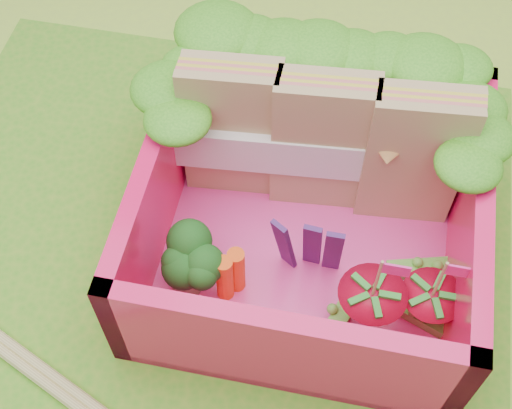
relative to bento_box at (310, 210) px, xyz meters
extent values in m
plane|color=#B1DE3E|center=(-0.44, -0.20, -0.31)|extent=(14.00, 14.00, 0.00)
cube|color=#51A324|center=(-0.44, -0.20, -0.29)|extent=(2.60, 2.60, 0.03)
cube|color=#FF41A2|center=(0.00, 0.00, -0.25)|extent=(1.30, 1.30, 0.05)
cube|color=#FF155B|center=(0.00, 0.61, 0.00)|extent=(1.30, 0.07, 0.55)
cube|color=#FF155B|center=(0.00, -0.62, 0.00)|extent=(1.30, 0.07, 0.55)
cube|color=#FF155B|center=(-0.61, 0.00, 0.00)|extent=(0.07, 1.30, 0.55)
cube|color=#FF155B|center=(0.61, 0.00, 0.00)|extent=(0.07, 1.30, 0.55)
ellipsoid|color=#2E8A19|center=(-0.50, 0.58, 0.33)|extent=(0.30, 0.30, 0.11)
ellipsoid|color=#2E8A19|center=(-0.36, 0.58, 0.33)|extent=(0.30, 0.30, 0.11)
ellipsoid|color=#2E8A19|center=(-0.21, 0.58, 0.33)|extent=(0.30, 0.30, 0.11)
ellipsoid|color=#2E8A19|center=(-0.07, 0.58, 0.33)|extent=(0.30, 0.30, 0.11)
ellipsoid|color=#2E8A19|center=(0.07, 0.58, 0.33)|extent=(0.30, 0.30, 0.11)
ellipsoid|color=#2E8A19|center=(0.21, 0.58, 0.33)|extent=(0.30, 0.30, 0.11)
ellipsoid|color=#2E8A19|center=(0.36, 0.58, 0.33)|extent=(0.30, 0.30, 0.11)
ellipsoid|color=#2E8A19|center=(0.50, 0.58, 0.33)|extent=(0.30, 0.30, 0.11)
ellipsoid|color=#2E8A19|center=(-0.58, 0.10, 0.33)|extent=(0.27, 0.27, 0.10)
ellipsoid|color=#2E8A19|center=(-0.58, 0.24, 0.33)|extent=(0.27, 0.27, 0.10)
ellipsoid|color=#2E8A19|center=(-0.58, 0.38, 0.33)|extent=(0.27, 0.27, 0.10)
ellipsoid|color=#2E8A19|center=(0.58, 0.10, 0.33)|extent=(0.27, 0.27, 0.10)
ellipsoid|color=#2E8A19|center=(0.58, 0.24, 0.33)|extent=(0.27, 0.27, 0.10)
ellipsoid|color=#2E8A19|center=(0.58, 0.38, 0.33)|extent=(0.27, 0.27, 0.10)
cube|color=tan|center=(-0.37, 0.26, 0.12)|extent=(0.40, 0.18, 0.69)
cube|color=tan|center=(0.00, 0.26, 0.12)|extent=(0.40, 0.18, 0.69)
cube|color=tan|center=(0.37, 0.26, 0.12)|extent=(0.40, 0.18, 0.69)
cube|color=white|center=(0.00, 0.26, 0.09)|extent=(1.26, 0.28, 0.20)
cylinder|color=#6CAE54|center=(-0.44, -0.32, -0.15)|extent=(0.12, 0.12, 0.14)
ellipsoid|color=#124418|center=(-0.44, -0.32, -0.03)|extent=(0.34, 0.34, 0.12)
cylinder|color=#FF6115|center=(-0.28, -0.31, -0.10)|extent=(0.07, 0.07, 0.26)
cylinder|color=#FF6115|center=(-0.24, -0.27, -0.10)|extent=(0.07, 0.07, 0.25)
cube|color=#3F1855|center=(-0.07, -0.16, -0.04)|extent=(0.07, 0.05, 0.38)
cube|color=#3F1855|center=(0.03, -0.14, -0.04)|extent=(0.07, 0.03, 0.38)
cube|color=#3F1855|center=(0.12, -0.15, -0.04)|extent=(0.07, 0.02, 0.38)
cone|color=red|center=(0.28, -0.34, -0.10)|extent=(0.26, 0.26, 0.26)
cylinder|color=tan|center=(0.28, -0.34, 0.15)|extent=(0.01, 0.01, 0.24)
cube|color=#FF2A99|center=(0.33, -0.34, 0.23)|extent=(0.10, 0.01, 0.06)
cone|color=red|center=(0.50, -0.28, -0.11)|extent=(0.23, 0.23, 0.23)
cylinder|color=tan|center=(0.50, -0.28, 0.13)|extent=(0.01, 0.01, 0.24)
cube|color=#FF2A99|center=(0.55, -0.28, 0.21)|extent=(0.10, 0.01, 0.06)
cube|color=#57A734|center=(0.50, -0.05, -0.20)|extent=(0.33, 0.15, 0.05)
cube|color=#57A734|center=(0.50, -0.28, -0.20)|extent=(0.32, 0.18, 0.05)
cube|color=#57A734|center=(0.19, -0.33, -0.20)|extent=(0.17, 0.32, 0.05)
camera|label=1|loc=(0.10, -1.56, 2.36)|focal=50.00mm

